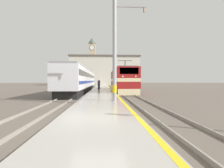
{
  "coord_description": "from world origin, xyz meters",
  "views": [
    {
      "loc": [
        0.17,
        -7.56,
        1.94
      ],
      "look_at": [
        1.88,
        24.98,
        1.26
      ],
      "focal_mm": 28.0,
      "sensor_mm": 36.0,
      "label": 1
    }
  ],
  "objects": [
    {
      "name": "ground_plane",
      "position": [
        0.0,
        30.0,
        0.0
      ],
      "size": [
        200.0,
        200.0,
        0.0
      ],
      "primitive_type": "plane",
      "color": "#60564C"
    },
    {
      "name": "locomotive_train",
      "position": [
        3.36,
        21.34,
        1.96
      ],
      "size": [
        2.92,
        15.9,
        4.8
      ],
      "color": "black",
      "rests_on": "ground"
    },
    {
      "name": "catenary_mast",
      "position": [
        1.13,
        5.9,
        4.32
      ],
      "size": [
        2.6,
        0.33,
        8.07
      ],
      "color": "#9E9EA3",
      "rests_on": "platform"
    },
    {
      "name": "clock_tower",
      "position": [
        -4.91,
        75.52,
        11.61
      ],
      "size": [
        3.75,
        3.75,
        21.94
      ],
      "color": "tan",
      "rests_on": "ground"
    },
    {
      "name": "person_on_platform",
      "position": [
        -0.52,
        25.89,
        1.32
      ],
      "size": [
        0.34,
        0.34,
        1.79
      ],
      "color": "#23232D",
      "rests_on": "platform"
    },
    {
      "name": "platform",
      "position": [
        0.0,
        25.0,
        0.18
      ],
      "size": [
        3.58,
        140.0,
        0.37
      ],
      "color": "#ADA89E",
      "rests_on": "ground"
    },
    {
      "name": "rail_track_near",
      "position": [
        3.36,
        25.0,
        0.03
      ],
      "size": [
        2.84,
        140.0,
        0.16
      ],
      "color": "#60564C",
      "rests_on": "ground"
    },
    {
      "name": "station_building",
      "position": [
        0.91,
        61.85,
        5.81
      ],
      "size": [
        27.26,
        8.33,
        11.56
      ],
      "color": "beige",
      "rests_on": "ground"
    },
    {
      "name": "passenger_train",
      "position": [
        -3.6,
        24.32,
        2.04
      ],
      "size": [
        2.92,
        30.26,
        3.77
      ],
      "color": "black",
      "rests_on": "ground"
    },
    {
      "name": "second_waiting_passenger",
      "position": [
        -0.59,
        23.25,
        1.27
      ],
      "size": [
        0.34,
        0.34,
        1.72
      ],
      "color": "#23232D",
      "rests_on": "platform"
    },
    {
      "name": "rail_track_far",
      "position": [
        -3.6,
        25.0,
        0.03
      ],
      "size": [
        2.83,
        140.0,
        0.16
      ],
      "color": "#60564C",
      "rests_on": "ground"
    }
  ]
}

